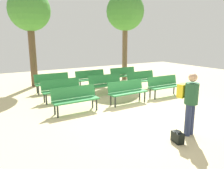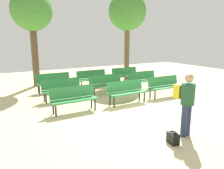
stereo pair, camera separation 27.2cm
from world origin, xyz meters
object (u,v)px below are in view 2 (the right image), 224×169
visitor_with_backpack (186,101)px  bench_r0_c1 (126,91)px  bench_r1_c2 (143,79)px  handbag (173,138)px  tree_0 (32,12)px  tree_1 (127,13)px  bench_r1_c1 (106,83)px  bench_r2_c0 (53,81)px  bench_r1_c0 (62,88)px  bench_r0_c2 (165,85)px  bench_r2_c1 (92,78)px  bench_r0_c0 (74,97)px  bench_r2_c2 (125,74)px

visitor_with_backpack → bench_r0_c1: bearing=-103.8°
bench_r1_c2 → handbag: (-2.83, -4.95, -0.37)m
tree_0 → tree_1: (5.19, -0.83, 0.18)m
bench_r1_c1 → visitor_with_backpack: size_ratio=0.97×
bench_r2_c0 → handbag: (1.19, -6.58, -0.37)m
bench_r1_c1 → bench_r1_c2: same height
tree_1 → handbag: tree_1 is taller
bench_r1_c0 → tree_0: bearing=96.1°
bench_r0_c1 → bench_r1_c1: size_ratio=1.00×
bench_r0_c2 → bench_r2_c0: same height
bench_r0_c1 → bench_r2_c1: size_ratio=1.00×
bench_r1_c1 → tree_1: tree_1 is taller
bench_r2_c0 → bench_r1_c2: bearing=-20.4°
bench_r2_c1 → tree_0: (-2.44, 1.80, 3.27)m
bench_r1_c0 → visitor_with_backpack: bearing=-69.1°
bench_r0_c0 → bench_r1_c1: size_ratio=1.00×
bench_r2_c2 → tree_1: (0.70, 0.97, 3.45)m
bench_r2_c0 → visitor_with_backpack: size_ratio=0.98×
tree_0 → bench_r0_c2: bearing=-48.5°
bench_r0_c0 → tree_1: 7.26m
bench_r2_c0 → tree_1: bearing=13.2°
bench_r0_c2 → visitor_with_backpack: visitor_with_backpack is taller
bench_r1_c1 → tree_0: 5.30m
bench_r1_c1 → tree_0: (-2.44, 3.37, 3.27)m
bench_r2_c1 → tree_1: (2.75, 0.97, 3.45)m
bench_r0_c2 → bench_r2_c1: 3.78m
handbag → bench_r0_c1: bearing=76.2°
bench_r1_c1 → bench_r2_c2: size_ratio=1.00×
bench_r0_c0 → bench_r0_c2: same height
bench_r2_c0 → bench_r2_c1: 2.00m
bench_r1_c1 → visitor_with_backpack: bearing=-91.8°
bench_r0_c2 → bench_r2_c1: same height
bench_r0_c0 → bench_r0_c2: 4.11m
bench_r2_c0 → bench_r0_c0: bearing=-90.4°
bench_r1_c2 → visitor_with_backpack: size_ratio=0.97×
bench_r0_c1 → tree_1: size_ratio=0.31×
bench_r0_c0 → bench_r2_c2: size_ratio=1.00×
bench_r0_c0 → bench_r2_c1: bearing=55.9°
bench_r2_c0 → tree_0: size_ratio=0.33×
bench_r0_c1 → bench_r2_c0: bearing=121.3°
bench_r2_c1 → bench_r0_c1: bearing=-89.7°
bench_r0_c1 → bench_r2_c1: same height
bench_r1_c2 → bench_r2_c2: size_ratio=1.00×
bench_r0_c2 → bench_r2_c1: (-2.00, 3.21, 0.00)m
bench_r2_c1 → tree_1: size_ratio=0.31×
bench_r0_c2 → tree_0: size_ratio=0.33×
bench_r0_c1 → handbag: bearing=-104.4°
bench_r2_c2 → tree_1: bearing=53.6°
bench_r0_c2 → handbag: bench_r0_c2 is taller
bench_r1_c0 → bench_r2_c0: same height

